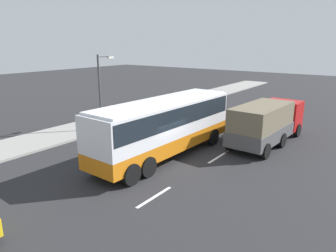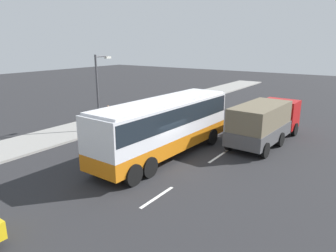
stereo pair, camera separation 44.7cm
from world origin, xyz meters
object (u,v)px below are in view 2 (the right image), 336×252
at_px(coach_bus, 164,122).
at_px(car_blue_saloon, 198,108).
at_px(pedestrian_near_curb, 108,113).
at_px(street_lamp, 99,87).
at_px(cargo_truck, 265,121).

relative_size(coach_bus, car_blue_saloon, 2.20).
relative_size(pedestrian_near_curb, street_lamp, 0.27).
relative_size(cargo_truck, street_lamp, 1.36).
xyz_separation_m(car_blue_saloon, pedestrian_near_curb, (-6.79, 4.75, 0.21)).
distance_m(cargo_truck, pedestrian_near_curb, 12.62).
relative_size(cargo_truck, car_blue_saloon, 1.60).
bearing_deg(coach_bus, car_blue_saloon, 20.57).
distance_m(coach_bus, cargo_truck, 7.40).
height_order(cargo_truck, car_blue_saloon, cargo_truck).
bearing_deg(pedestrian_near_curb, car_blue_saloon, 84.99).
height_order(coach_bus, car_blue_saloon, coach_bus).
distance_m(cargo_truck, street_lamp, 12.41).
relative_size(cargo_truck, pedestrian_near_curb, 5.11).
xyz_separation_m(coach_bus, pedestrian_near_curb, (3.40, 8.19, -1.14)).
height_order(coach_bus, pedestrian_near_curb, coach_bus).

